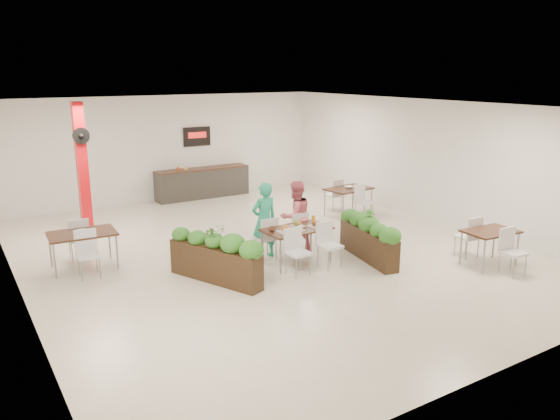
# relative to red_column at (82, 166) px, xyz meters

# --- Properties ---
(ground) EXTENTS (12.00, 12.00, 0.00)m
(ground) POSITION_rel_red_column_xyz_m (3.00, -3.79, -1.64)
(ground) COLOR beige
(ground) RESTS_ON ground
(room_shell) EXTENTS (10.10, 12.10, 3.22)m
(room_shell) POSITION_rel_red_column_xyz_m (3.00, -3.79, 0.36)
(room_shell) COLOR white
(room_shell) RESTS_ON ground
(red_column) EXTENTS (0.40, 0.41, 3.20)m
(red_column) POSITION_rel_red_column_xyz_m (0.00, 0.00, 0.00)
(red_column) COLOR red
(red_column) RESTS_ON ground
(service_counter) EXTENTS (3.00, 0.64, 2.20)m
(service_counter) POSITION_rel_red_column_xyz_m (4.00, 1.86, -1.15)
(service_counter) COLOR #2C2A27
(service_counter) RESTS_ON ground
(main_table) EXTENTS (1.43, 1.67, 0.92)m
(main_table) POSITION_rel_red_column_xyz_m (3.15, -4.78, -1.01)
(main_table) COLOR #311D10
(main_table) RESTS_ON ground
(diner_man) EXTENTS (0.62, 0.42, 1.65)m
(diner_man) POSITION_rel_red_column_xyz_m (2.75, -4.13, -0.82)
(diner_man) COLOR #28AF82
(diner_man) RESTS_ON ground
(diner_woman) EXTENTS (0.80, 0.64, 1.60)m
(diner_woman) POSITION_rel_red_column_xyz_m (3.55, -4.13, -0.84)
(diner_woman) COLOR #F46C81
(diner_woman) RESTS_ON ground
(planter_left) EXTENTS (1.12, 2.04, 1.14)m
(planter_left) POSITION_rel_red_column_xyz_m (1.26, -4.83, -1.11)
(planter_left) COLOR black
(planter_left) RESTS_ON ground
(planter_right) EXTENTS (0.72, 2.04, 1.08)m
(planter_right) POSITION_rel_red_column_xyz_m (4.58, -5.39, -1.13)
(planter_right) COLOR black
(planter_right) RESTS_ON ground
(side_table_a) EXTENTS (1.35, 1.64, 0.92)m
(side_table_a) POSITION_rel_red_column_xyz_m (-0.70, -2.74, -1.00)
(side_table_a) COLOR #311D10
(side_table_a) RESTS_ON ground
(side_table_b) EXTENTS (1.35, 1.66, 0.92)m
(side_table_b) POSITION_rel_red_column_xyz_m (6.58, -2.24, -1.01)
(side_table_b) COLOR #311D10
(side_table_b) RESTS_ON ground
(side_table_c) EXTENTS (1.13, 1.65, 0.92)m
(side_table_c) POSITION_rel_red_column_xyz_m (6.42, -7.02, -1.03)
(side_table_c) COLOR #311D10
(side_table_c) RESTS_ON ground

